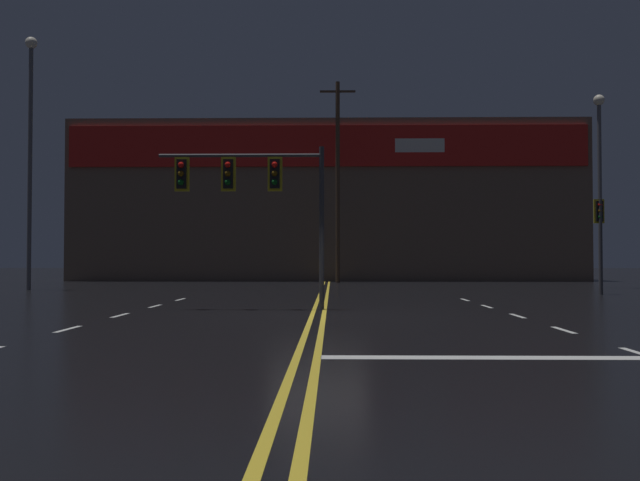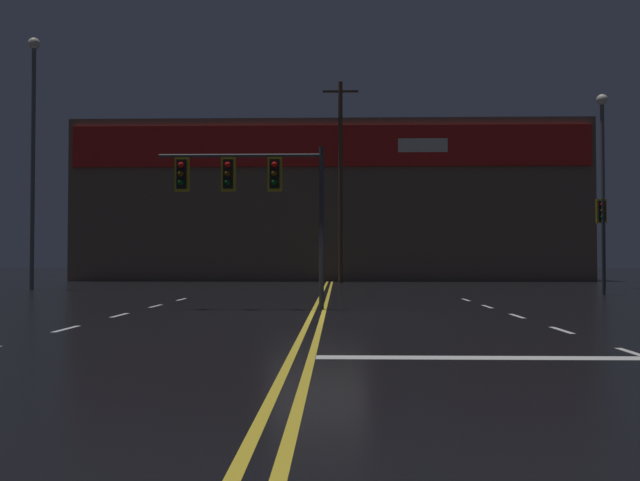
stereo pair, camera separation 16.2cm
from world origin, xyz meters
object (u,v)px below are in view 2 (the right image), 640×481
traffic_signal_median (248,183)px  streetlight_near_right (603,165)px  streetlight_near_left (33,133)px  traffic_signal_corner_northeast (602,224)px

traffic_signal_median → streetlight_near_right: 22.52m
streetlight_near_left → streetlight_near_right: (27.85, 2.78, -1.21)m
traffic_signal_corner_northeast → streetlight_near_right: 7.97m
traffic_signal_median → streetlight_near_right: streetlight_near_right is taller
traffic_signal_median → traffic_signal_corner_northeast: size_ratio=1.22×
streetlight_near_right → traffic_signal_median: bearing=-135.4°
traffic_signal_corner_northeast → streetlight_near_left: 26.01m
streetlight_near_left → streetlight_near_right: size_ratio=1.23×
traffic_signal_median → traffic_signal_corner_northeast: bearing=33.7°
traffic_signal_median → traffic_signal_corner_northeast: (13.39, 8.93, -0.77)m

